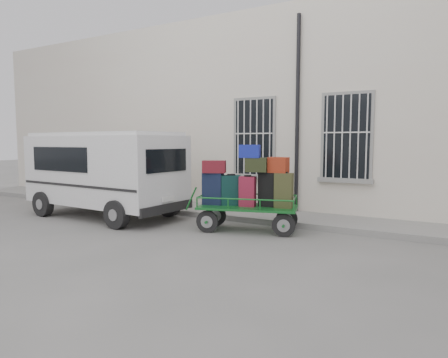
% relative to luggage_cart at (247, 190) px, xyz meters
% --- Properties ---
extents(ground, '(80.00, 80.00, 0.00)m').
position_rel_luggage_cart_xyz_m(ground, '(-0.58, -0.55, -0.98)').
color(ground, '#61615D').
rests_on(ground, ground).
extents(building, '(24.00, 5.15, 6.00)m').
position_rel_luggage_cart_xyz_m(building, '(-0.58, 4.95, 2.02)').
color(building, beige).
rests_on(building, ground).
extents(sidewalk, '(24.00, 1.70, 0.15)m').
position_rel_luggage_cart_xyz_m(sidewalk, '(-0.58, 1.65, -0.90)').
color(sidewalk, gray).
rests_on(sidewalk, ground).
extents(luggage_cart, '(2.75, 1.63, 2.05)m').
position_rel_luggage_cart_xyz_m(luggage_cart, '(0.00, 0.00, 0.00)').
color(luggage_cart, black).
rests_on(luggage_cart, ground).
extents(van, '(4.82, 2.37, 2.37)m').
position_rel_luggage_cart_xyz_m(van, '(-4.32, -0.33, 0.38)').
color(van, silver).
rests_on(van, ground).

